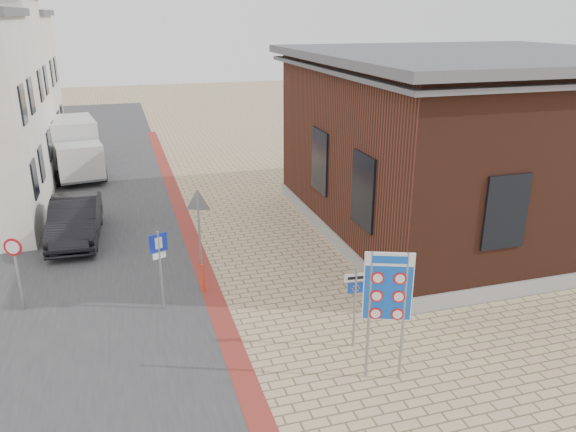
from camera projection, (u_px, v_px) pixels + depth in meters
ground at (315, 351)px, 14.26m from camera, size 120.00×120.00×0.00m
road_strip at (98, 197)px, 26.26m from camera, size 7.00×60.00×0.02m
curb_strip at (186, 225)px, 22.71m from camera, size 0.60×40.00×0.02m
brick_building at (474, 139)px, 21.84m from camera, size 13.00×13.00×6.80m
bike_rack at (374, 289)px, 16.88m from camera, size 0.08×1.80×0.60m
sedan at (75, 220)px, 21.07m from camera, size 1.88×4.88×1.58m
box_truck at (75, 148)px, 29.35m from camera, size 2.98×5.79×2.89m
border_sign at (388, 289)px, 12.44m from camera, size 1.04×0.44×3.21m
essen_sign at (355, 296)px, 13.99m from camera, size 0.59×0.09×2.19m
parking_sign at (159, 257)px, 15.73m from camera, size 0.51×0.24×2.42m
yield_sign at (198, 209)px, 18.43m from camera, size 0.90×0.39×2.66m
speed_sign at (16, 263)px, 15.80m from camera, size 0.50×0.20×2.21m
bollard at (203, 278)px, 17.18m from camera, size 0.09×0.09×0.90m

